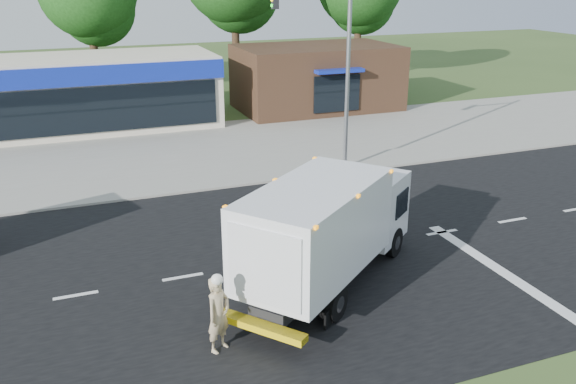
% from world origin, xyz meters
% --- Properties ---
extents(ground, '(120.00, 120.00, 0.00)m').
position_xyz_m(ground, '(0.00, 0.00, 0.00)').
color(ground, '#385123').
rests_on(ground, ground).
extents(road_asphalt, '(60.00, 14.00, 0.02)m').
position_xyz_m(road_asphalt, '(0.00, 0.00, 0.00)').
color(road_asphalt, black).
rests_on(road_asphalt, ground).
extents(sidewalk, '(60.00, 2.40, 0.12)m').
position_xyz_m(sidewalk, '(0.00, 8.20, 0.06)').
color(sidewalk, gray).
rests_on(sidewalk, ground).
extents(parking_apron, '(60.00, 9.00, 0.02)m').
position_xyz_m(parking_apron, '(0.00, 14.00, 0.01)').
color(parking_apron, gray).
rests_on(parking_apron, ground).
extents(lane_markings, '(55.20, 7.00, 0.01)m').
position_xyz_m(lane_markings, '(1.35, -1.35, 0.02)').
color(lane_markings, silver).
rests_on(lane_markings, road_asphalt).
extents(ems_box_truck, '(7.15, 6.38, 3.26)m').
position_xyz_m(ems_box_truck, '(-2.25, -1.95, 1.88)').
color(ems_box_truck, black).
rests_on(ems_box_truck, ground).
extents(emergency_worker, '(0.82, 0.77, 2.00)m').
position_xyz_m(emergency_worker, '(-5.92, -3.89, 0.98)').
color(emergency_worker, tan).
rests_on(emergency_worker, ground).
extents(retail_strip_mall, '(18.00, 6.20, 4.00)m').
position_xyz_m(retail_strip_mall, '(-9.00, 19.93, 2.01)').
color(retail_strip_mall, beige).
rests_on(retail_strip_mall, ground).
extents(brown_storefront, '(10.00, 6.70, 4.00)m').
position_xyz_m(brown_storefront, '(7.00, 19.98, 2.00)').
color(brown_storefront, '#382316').
rests_on(brown_storefront, ground).
extents(traffic_signal_pole, '(3.51, 0.25, 8.00)m').
position_xyz_m(traffic_signal_pole, '(2.35, 7.60, 4.92)').
color(traffic_signal_pole, gray).
rests_on(traffic_signal_pole, ground).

